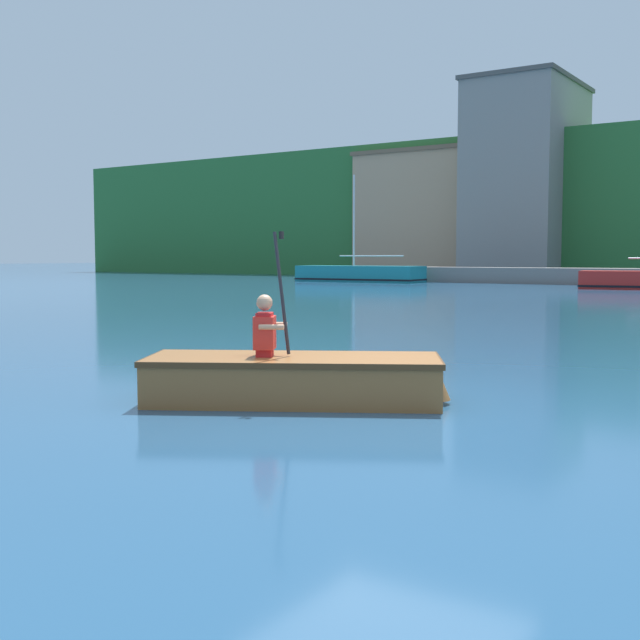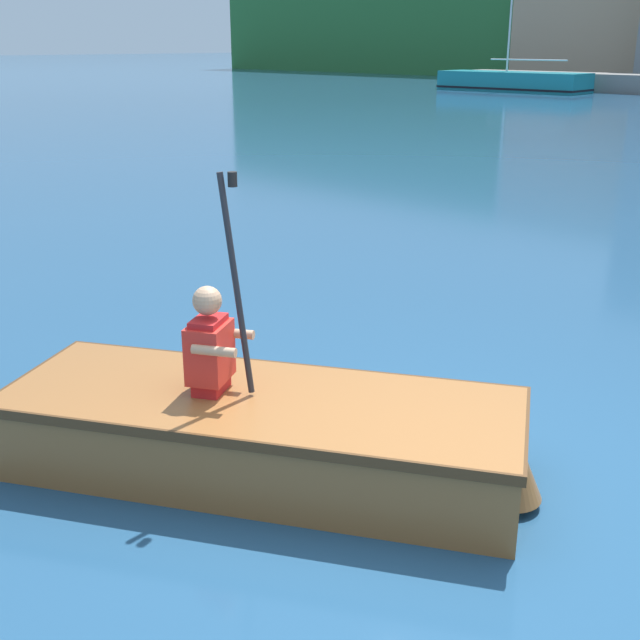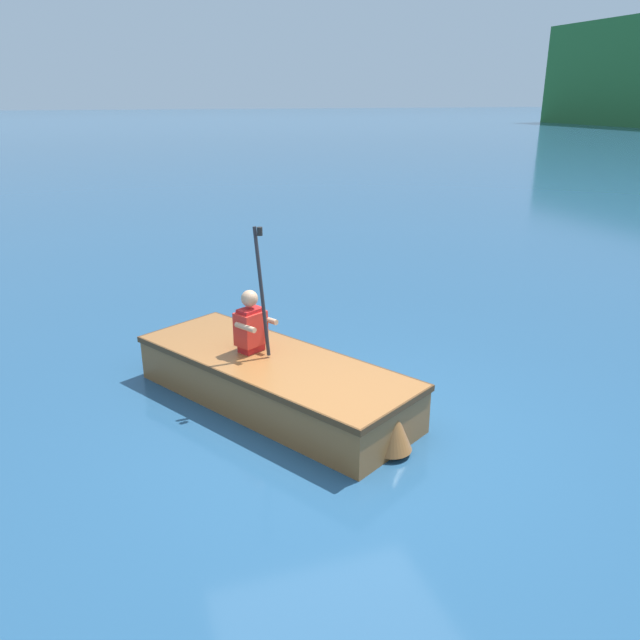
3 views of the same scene
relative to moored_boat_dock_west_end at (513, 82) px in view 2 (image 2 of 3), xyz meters
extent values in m
plane|color=navy|center=(20.98, -34.40, -0.47)|extent=(300.00, 300.00, 0.00)
cube|color=tan|center=(-3.25, 17.31, 4.22)|extent=(9.84, 9.55, 9.37)
cube|color=#197A84|center=(0.00, 0.00, 0.02)|extent=(7.88, 2.58, 0.97)
cube|color=black|center=(0.00, 0.00, -0.30)|extent=(7.92, 2.62, 0.10)
cylinder|color=silver|center=(-0.39, -0.01, 3.24)|extent=(0.10, 0.10, 5.46)
cylinder|color=silver|center=(0.78, 0.03, 1.11)|extent=(4.29, 0.22, 0.07)
cube|color=#935B2D|center=(20.05, -34.84, -0.22)|extent=(3.15, 2.42, 0.49)
cube|color=#513219|center=(20.05, -34.84, -0.01)|extent=(3.20, 2.48, 0.06)
cube|color=#513219|center=(20.05, -34.84, -0.02)|extent=(2.68, 2.05, 0.02)
cone|color=#935B2D|center=(21.31, -34.12, -0.20)|extent=(0.50, 0.50, 0.44)
cube|color=#935B2D|center=(19.86, -34.96, -0.03)|extent=(0.64, 0.95, 0.03)
cube|color=red|center=(19.79, -34.99, 0.25)|extent=(0.26, 0.29, 0.46)
cube|color=red|center=(19.79, -34.99, 0.27)|extent=(0.33, 0.36, 0.34)
sphere|color=tan|center=(19.79, -34.99, 0.58)|extent=(0.17, 0.17, 0.17)
cylinder|color=tan|center=(19.95, -35.08, 0.34)|extent=(0.25, 0.18, 0.06)
cylinder|color=tan|center=(19.80, -34.82, 0.34)|extent=(0.25, 0.18, 0.06)
cylinder|color=#232328|center=(19.95, -34.90, 0.68)|extent=(0.17, 0.12, 1.28)
cylinder|color=black|center=(19.95, -34.90, 1.28)|extent=(0.05, 0.05, 0.08)
camera|label=1|loc=(24.90, -41.61, 1.06)|focal=45.00mm
camera|label=2|loc=(23.32, -37.63, 1.98)|focal=45.00mm
camera|label=3|loc=(25.60, -36.23, 2.48)|focal=35.00mm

